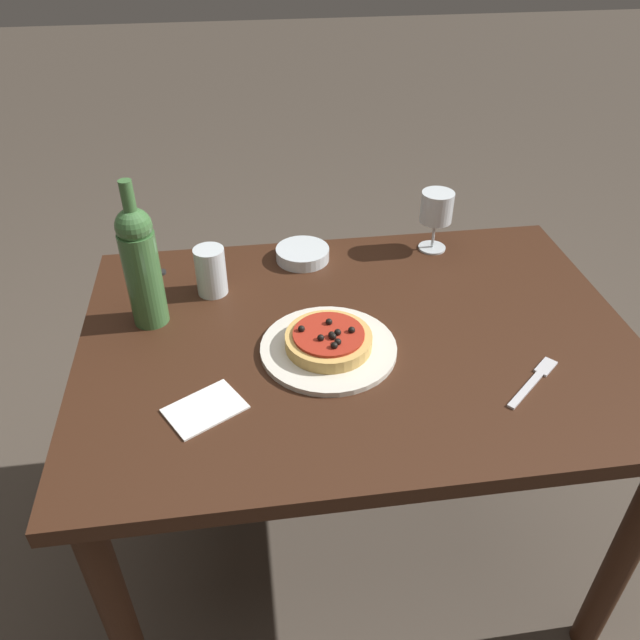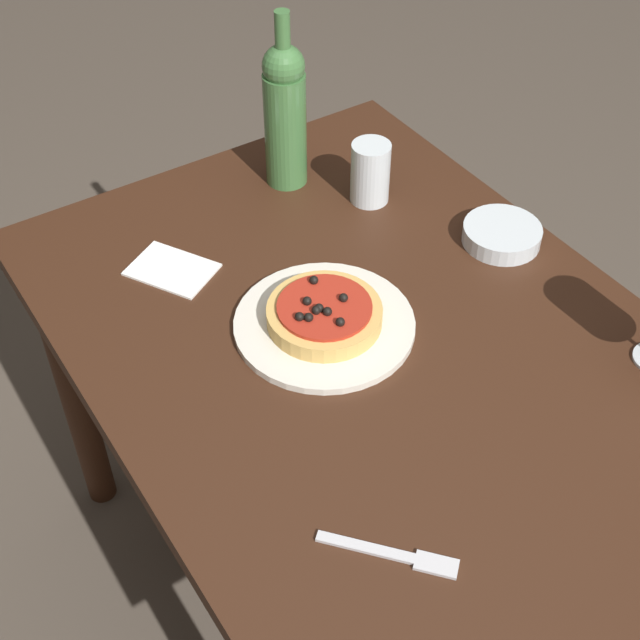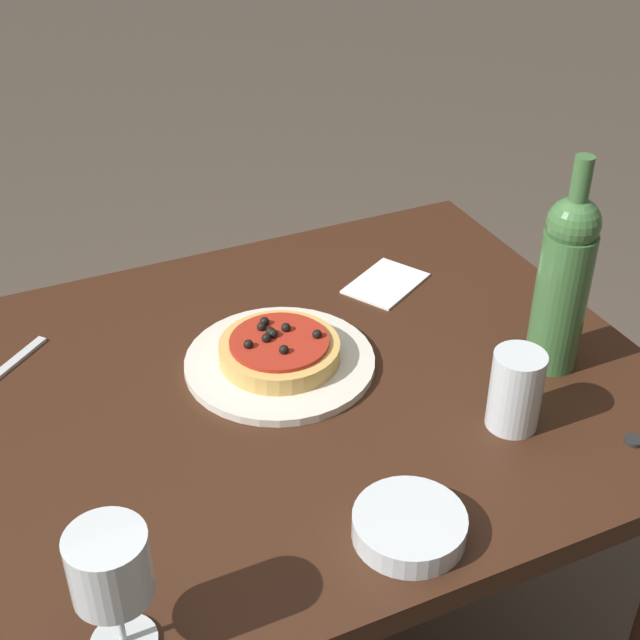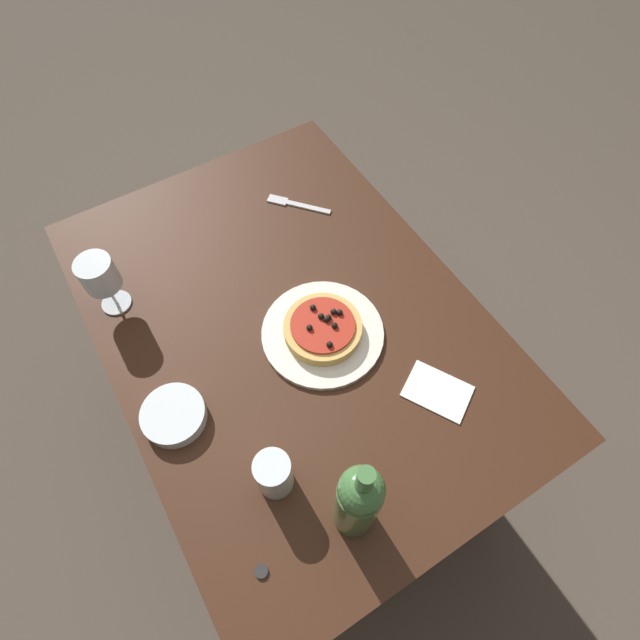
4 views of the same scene
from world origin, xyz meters
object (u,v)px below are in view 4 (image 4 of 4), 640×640
at_px(water_cup, 274,474).
at_px(fork, 295,204).
at_px(dining_table, 292,341).
at_px(wine_bottle, 358,501).
at_px(bottle_cap, 261,571).
at_px(side_bowl, 174,415).
at_px(pizza, 323,328).
at_px(wine_glass, 99,276).
at_px(dinner_plate, 323,333).

relative_size(water_cup, fork, 0.78).
distance_m(dining_table, wine_bottle, 0.51).
height_order(fork, bottle_cap, bottle_cap).
bearing_deg(side_bowl, fork, 127.38).
bearing_deg(wine_bottle, fork, 157.97).
height_order(wine_bottle, side_bowl, wine_bottle).
bearing_deg(bottle_cap, wine_bottle, 87.85).
relative_size(pizza, wine_glass, 1.13).
bearing_deg(dining_table, water_cup, -33.86).
xyz_separation_m(dining_table, dinner_plate, (0.07, 0.05, 0.11)).
xyz_separation_m(pizza, side_bowl, (0.01, -0.36, -0.01)).
xyz_separation_m(dinner_plate, fork, (-0.38, 0.14, -0.00)).
bearing_deg(wine_bottle, bottle_cap, -92.15).
xyz_separation_m(wine_bottle, bottle_cap, (-0.01, -0.19, -0.14)).
relative_size(dining_table, wine_bottle, 3.58).
xyz_separation_m(dining_table, wine_glass, (-0.25, -0.32, 0.21)).
xyz_separation_m(wine_bottle, fork, (-0.74, 0.30, -0.14)).
bearing_deg(wine_bottle, pizza, 156.74).
xyz_separation_m(water_cup, fork, (-0.61, 0.39, -0.05)).
bearing_deg(dining_table, side_bowl, -75.78).
bearing_deg(wine_glass, wine_bottle, 17.43).
relative_size(wine_bottle, side_bowl, 2.44).
relative_size(dining_table, side_bowl, 8.76).
height_order(dinner_plate, water_cup, water_cup).
xyz_separation_m(dinner_plate, bottle_cap, (0.35, -0.34, -0.00)).
xyz_separation_m(dining_table, wine_bottle, (0.43, -0.11, 0.24)).
distance_m(dining_table, side_bowl, 0.35).
height_order(dining_table, fork, fork).
xyz_separation_m(dining_table, pizza, (0.07, 0.05, 0.13)).
height_order(dining_table, water_cup, water_cup).
height_order(pizza, fork, pizza).
relative_size(dinner_plate, wine_bottle, 0.86).
relative_size(wine_glass, side_bowl, 1.17).
bearing_deg(side_bowl, wine_glass, -178.78).
bearing_deg(dinner_plate, bottle_cap, -44.20).
height_order(pizza, bottle_cap, pizza).
distance_m(dining_table, water_cup, 0.39).
height_order(dinner_plate, wine_bottle, wine_bottle).
xyz_separation_m(pizza, wine_bottle, (0.36, -0.16, 0.11)).
bearing_deg(wine_glass, pizza, 48.92).
bearing_deg(fork, wine_bottle, 116.70).
height_order(side_bowl, fork, side_bowl).
bearing_deg(water_cup, wine_bottle, 35.09).
distance_m(dinner_plate, wine_glass, 0.50).
bearing_deg(dinner_plate, water_cup, -46.96).
relative_size(dining_table, water_cup, 10.28).
distance_m(pizza, wine_glass, 0.50).
height_order(wine_bottle, bottle_cap, wine_bottle).
relative_size(wine_bottle, water_cup, 2.87).
xyz_separation_m(pizza, bottle_cap, (0.35, -0.34, -0.03)).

